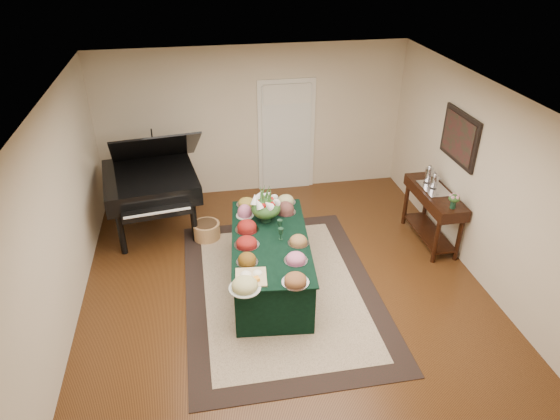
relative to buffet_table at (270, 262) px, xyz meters
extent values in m
plane|color=black|center=(0.18, -0.06, -0.38)|extent=(6.00, 6.00, 0.00)
cube|color=black|center=(0.12, -0.16, -0.38)|extent=(2.62, 3.67, 0.01)
cube|color=beige|center=(0.12, -0.16, -0.37)|extent=(2.10, 3.15, 0.01)
cube|color=silver|center=(0.78, 2.92, 0.67)|extent=(1.05, 0.04, 2.10)
cube|color=silver|center=(0.78, 2.90, 0.62)|extent=(0.90, 0.06, 2.00)
cube|color=black|center=(0.00, 0.00, -0.01)|extent=(1.18, 2.20, 0.74)
cube|color=black|center=(0.00, 0.00, 0.36)|extent=(1.25, 2.27, 0.02)
cylinder|color=silver|center=(-0.28, 0.28, 0.38)|extent=(0.33, 0.33, 0.01)
ellipsoid|color=maroon|center=(-0.28, 0.28, 0.44)|extent=(0.27, 0.27, 0.10)
cylinder|color=silver|center=(-0.20, 0.99, 0.38)|extent=(0.31, 0.31, 0.01)
ellipsoid|color=#B09133|center=(-0.20, 0.99, 0.42)|extent=(0.25, 0.25, 0.07)
cylinder|color=silver|center=(0.34, 0.66, 0.38)|extent=(0.30, 0.30, 0.01)
ellipsoid|color=brown|center=(0.34, 0.66, 0.45)|extent=(0.25, 0.25, 0.12)
cylinder|color=#BAC5BB|center=(-0.46, -0.98, 0.38)|extent=(0.38, 0.38, 0.01)
ellipsoid|color=#D2CF83|center=(-0.46, -0.98, 0.43)|extent=(0.31, 0.31, 0.09)
cylinder|color=silver|center=(0.40, 0.95, 0.38)|extent=(0.30, 0.30, 0.01)
ellipsoid|color=#D2CF83|center=(0.40, 0.95, 0.43)|extent=(0.24, 0.24, 0.08)
cylinder|color=silver|center=(0.06, 0.97, 0.38)|extent=(0.27, 0.27, 0.01)
ellipsoid|color=#435616|center=(0.06, 0.97, 0.42)|extent=(0.22, 0.22, 0.08)
cylinder|color=silver|center=(-0.33, -0.09, 0.38)|extent=(0.34, 0.34, 0.01)
ellipsoid|color=maroon|center=(-0.33, -0.09, 0.42)|extent=(0.28, 0.28, 0.08)
cylinder|color=silver|center=(0.14, -0.98, 0.38)|extent=(0.33, 0.33, 0.01)
ellipsoid|color=brown|center=(0.14, -0.98, 0.43)|extent=(0.27, 0.27, 0.08)
cylinder|color=silver|center=(-0.37, -0.48, 0.38)|extent=(0.28, 0.28, 0.01)
ellipsoid|color=brown|center=(-0.37, -0.48, 0.43)|extent=(0.23, 0.23, 0.09)
cylinder|color=silver|center=(0.24, -0.55, 0.38)|extent=(0.30, 0.30, 0.01)
ellipsoid|color=pink|center=(0.24, -0.55, 0.42)|extent=(0.25, 0.25, 0.07)
cylinder|color=silver|center=(0.35, -0.17, 0.38)|extent=(0.28, 0.28, 0.01)
ellipsoid|color=#9D713F|center=(0.35, -0.17, 0.43)|extent=(0.23, 0.23, 0.08)
cylinder|color=#BAC5BB|center=(-0.26, 0.67, 0.38)|extent=(0.26, 0.26, 0.01)
ellipsoid|color=pink|center=(-0.26, 0.67, 0.45)|extent=(0.21, 0.21, 0.13)
cube|color=tan|center=(-0.36, -0.80, 0.38)|extent=(0.41, 0.41, 0.02)
ellipsoid|color=white|center=(-0.42, -0.75, 0.43)|extent=(0.14, 0.14, 0.08)
ellipsoid|color=white|center=(-0.28, -0.75, 0.43)|extent=(0.12, 0.12, 0.07)
cube|color=orange|center=(-0.32, -0.88, 0.42)|extent=(0.10, 0.09, 0.05)
cylinder|color=#132F1E|center=(0.02, 0.49, 0.46)|extent=(0.16, 0.16, 0.16)
ellipsoid|color=#2B5522|center=(0.02, 0.49, 0.57)|extent=(0.42, 0.42, 0.27)
cylinder|color=black|center=(-2.11, 1.16, -0.03)|extent=(0.10, 0.10, 0.71)
cylinder|color=black|center=(-1.01, 1.32, -0.03)|extent=(0.10, 0.10, 0.71)
cylinder|color=black|center=(-1.74, 2.48, -0.03)|extent=(0.10, 0.10, 0.71)
cube|color=black|center=(-1.64, 1.84, 0.48)|extent=(1.61, 1.70, 0.30)
cube|color=black|center=(-1.52, 0.99, 0.37)|extent=(1.03, 0.36, 0.10)
cube|color=black|center=(-1.52, 2.00, 0.98)|extent=(1.50, 1.28, 0.78)
cylinder|color=#AB7745|center=(-0.83, 1.35, -0.24)|extent=(0.44, 0.44, 0.27)
cylinder|color=black|center=(2.49, 0.09, -0.02)|extent=(0.07, 0.07, 0.71)
cylinder|color=black|center=(2.85, 0.09, -0.02)|extent=(0.07, 0.07, 0.71)
cylinder|color=black|center=(2.49, 1.23, -0.02)|extent=(0.07, 0.07, 0.71)
cylinder|color=black|center=(2.85, 1.23, -0.02)|extent=(0.07, 0.07, 0.71)
cube|color=black|center=(2.67, 0.66, 0.42)|extent=(0.45, 1.35, 0.18)
cube|color=black|center=(2.67, 0.66, -0.23)|extent=(0.38, 1.19, 0.03)
cube|color=silver|center=(2.67, 0.74, 0.52)|extent=(0.34, 0.58, 0.02)
cylinder|color=#132F1E|center=(2.67, 0.13, 0.57)|extent=(0.08, 0.08, 0.12)
ellipsoid|color=pink|center=(2.67, 0.13, 0.68)|extent=(0.18, 0.18, 0.12)
cube|color=black|center=(2.90, 0.66, 1.37)|extent=(0.04, 0.95, 0.75)
cube|color=#4C141B|center=(2.87, 0.66, 1.37)|extent=(0.01, 0.82, 0.62)
camera|label=1|loc=(-0.86, -5.55, 4.05)|focal=32.00mm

